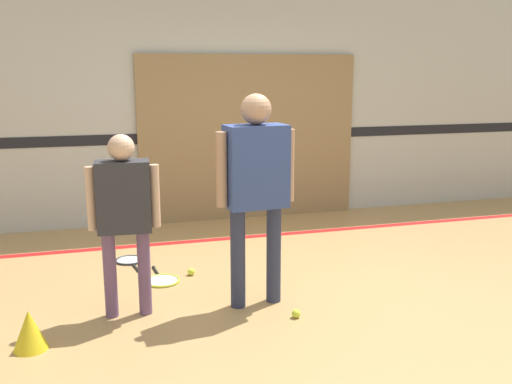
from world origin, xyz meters
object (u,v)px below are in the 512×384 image
object	(u,v)px
racket_spare_on_floor	(162,280)
training_cone	(30,330)
person_student_left	(124,206)
tennis_ball_near_instructor	(296,313)
racket_second_spare	(130,261)
tennis_ball_by_spare_racket	(191,272)
person_instructor	(256,177)

from	to	relation	value
racket_spare_on_floor	training_cone	world-z (taller)	training_cone
person_student_left	racket_spare_on_floor	xyz separation A→B (m)	(0.32, 0.64, -0.84)
person_student_left	tennis_ball_near_instructor	bearing A→B (deg)	-14.48
racket_spare_on_floor	training_cone	xyz separation A→B (m)	(-0.98, -1.02, 0.13)
racket_second_spare	tennis_ball_near_instructor	bearing A→B (deg)	23.76
racket_spare_on_floor	tennis_ball_by_spare_racket	size ratio (longest dim) A/B	8.32
person_instructor	tennis_ball_near_instructor	bearing A→B (deg)	-62.74
person_instructor	tennis_ball_near_instructor	world-z (taller)	person_instructor
racket_second_spare	tennis_ball_by_spare_racket	distance (m)	0.73
person_instructor	racket_spare_on_floor	distance (m)	1.39
racket_second_spare	training_cone	world-z (taller)	training_cone
person_instructor	racket_second_spare	size ratio (longest dim) A/B	3.20
person_instructor	tennis_ball_near_instructor	xyz separation A→B (m)	(0.22, -0.34, -0.98)
tennis_ball_near_instructor	training_cone	world-z (taller)	training_cone
person_instructor	tennis_ball_by_spare_racket	world-z (taller)	person_instructor
person_student_left	training_cone	distance (m)	1.04
person_student_left	tennis_ball_by_spare_racket	distance (m)	1.23
tennis_ball_by_spare_racket	tennis_ball_near_instructor	bearing A→B (deg)	-61.32
racket_second_spare	racket_spare_on_floor	bearing A→B (deg)	10.90
racket_spare_on_floor	tennis_ball_by_spare_racket	xyz separation A→B (m)	(0.27, 0.07, 0.02)
person_instructor	racket_spare_on_floor	xyz separation A→B (m)	(-0.66, 0.70, -1.01)
person_instructor	tennis_ball_near_instructor	size ratio (longest dim) A/B	24.94
person_instructor	training_cone	xyz separation A→B (m)	(-1.64, -0.32, -0.88)
tennis_ball_near_instructor	training_cone	bearing A→B (deg)	179.43
person_student_left	tennis_ball_by_spare_racket	size ratio (longest dim) A/B	20.76
person_instructor	racket_second_spare	world-z (taller)	person_instructor
tennis_ball_by_spare_racket	training_cone	xyz separation A→B (m)	(-1.25, -1.09, 0.10)
person_student_left	training_cone	world-z (taller)	person_student_left
tennis_ball_near_instructor	tennis_ball_by_spare_racket	size ratio (longest dim) A/B	1.00
person_instructor	training_cone	bearing A→B (deg)	-174.41
racket_spare_on_floor	racket_second_spare	world-z (taller)	same
racket_second_spare	tennis_ball_near_instructor	distance (m)	1.98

